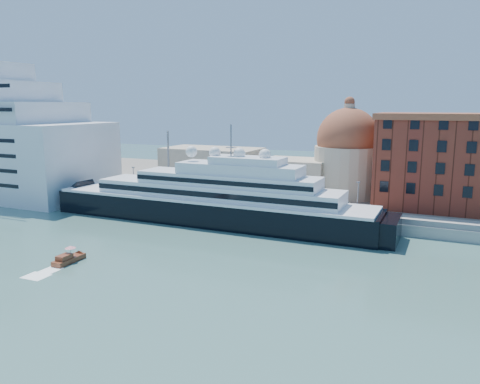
% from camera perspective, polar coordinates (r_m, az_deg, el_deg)
% --- Properties ---
extents(ground, '(400.00, 400.00, 0.00)m').
position_cam_1_polar(ground, '(90.00, -9.15, -7.14)').
color(ground, '#3D6A65').
rests_on(ground, ground).
extents(quay, '(180.00, 10.00, 2.50)m').
position_cam_1_polar(quay, '(118.50, -0.13, -2.07)').
color(quay, gray).
rests_on(quay, ground).
extents(land, '(260.00, 72.00, 2.00)m').
position_cam_1_polar(land, '(156.13, 6.08, 0.85)').
color(land, slate).
rests_on(land, ground).
extents(quay_fence, '(180.00, 0.10, 1.20)m').
position_cam_1_polar(quay_fence, '(114.12, -1.06, -1.61)').
color(quay_fence, slate).
rests_on(quay_fence, quay).
extents(superyacht, '(89.72, 12.44, 26.81)m').
position_cam_1_polar(superyacht, '(110.63, -5.10, -1.23)').
color(superyacht, black).
rests_on(superyacht, ground).
extents(service_barge, '(13.41, 7.47, 2.87)m').
position_cam_1_polar(service_barge, '(130.43, -19.37, -1.70)').
color(service_barge, white).
rests_on(service_barge, ground).
extents(water_taxi, '(2.28, 6.40, 3.02)m').
position_cam_1_polar(water_taxi, '(87.76, -20.21, -7.64)').
color(water_taxi, brown).
rests_on(water_taxi, ground).
extents(warehouse, '(43.00, 19.00, 23.25)m').
position_cam_1_polar(warehouse, '(124.18, 26.10, 3.30)').
color(warehouse, maroon).
rests_on(warehouse, land).
extents(church, '(66.00, 18.00, 25.50)m').
position_cam_1_polar(church, '(136.49, 6.44, 3.66)').
color(church, beige).
rests_on(church, land).
extents(lamp_posts, '(120.80, 2.40, 18.00)m').
position_cam_1_polar(lamp_posts, '(121.15, -5.94, 2.29)').
color(lamp_posts, slate).
rests_on(lamp_posts, quay).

